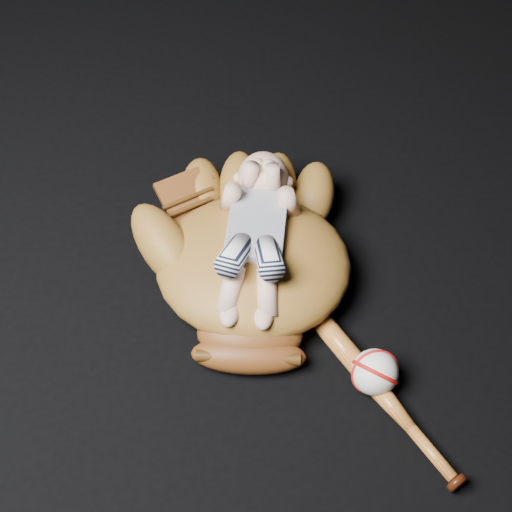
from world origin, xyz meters
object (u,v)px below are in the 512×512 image
(baseball_glove, at_px, (253,258))
(newborn_baby, at_px, (255,236))
(baseball_bat, at_px, (378,389))
(baseball, at_px, (375,372))

(baseball_glove, distance_m, newborn_baby, 0.05)
(baseball_glove, relative_size, newborn_baby, 1.39)
(newborn_baby, xyz_separation_m, baseball_bat, (0.19, -0.23, -0.11))
(baseball_glove, height_order, baseball_bat, baseball_glove)
(newborn_baby, bearing_deg, baseball_bat, -43.52)
(baseball_bat, bearing_deg, baseball, 105.08)
(baseball_glove, height_order, baseball, baseball_glove)
(newborn_baby, distance_m, baseball, 0.30)
(baseball_bat, distance_m, baseball, 0.03)
(newborn_baby, height_order, baseball_bat, newborn_baby)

